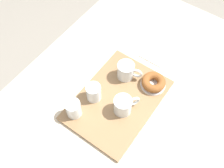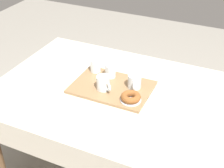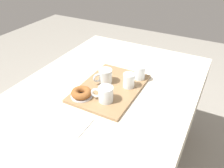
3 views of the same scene
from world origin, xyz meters
TOP-DOWN VIEW (x-y plane):
  - dining_table at (0.00, 0.00)m, footprint 1.47×1.00m
  - serving_tray at (0.04, -0.03)m, footprint 0.47×0.33m
  - tea_mug_left at (0.07, 0.02)m, footprint 0.11×0.09m
  - tea_mug_right at (-0.09, -0.07)m, footprint 0.08×0.12m
  - water_glass_near at (0.10, -0.12)m, footprint 0.07×0.07m
  - water_glass_far at (0.21, -0.14)m, footprint 0.07×0.07m
  - donut_plate_left at (-0.12, 0.07)m, footprint 0.12×0.12m
  - sugar_donut_left at (-0.12, 0.07)m, footprint 0.11×0.11m
  - paper_napkin at (-0.30, -0.02)m, footprint 0.13×0.13m

SIDE VIEW (x-z plane):
  - dining_table at x=0.00m, z-range 0.27..0.99m
  - paper_napkin at x=-0.30m, z-range 0.72..0.73m
  - serving_tray at x=0.04m, z-range 0.72..0.74m
  - donut_plate_left at x=-0.12m, z-range 0.74..0.75m
  - sugar_donut_left at x=-0.12m, z-range 0.75..0.78m
  - water_glass_near at x=0.10m, z-range 0.74..0.82m
  - water_glass_far at x=0.21m, z-range 0.74..0.82m
  - tea_mug_left at x=0.07m, z-range 0.74..0.82m
  - tea_mug_right at x=-0.09m, z-range 0.74..0.82m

